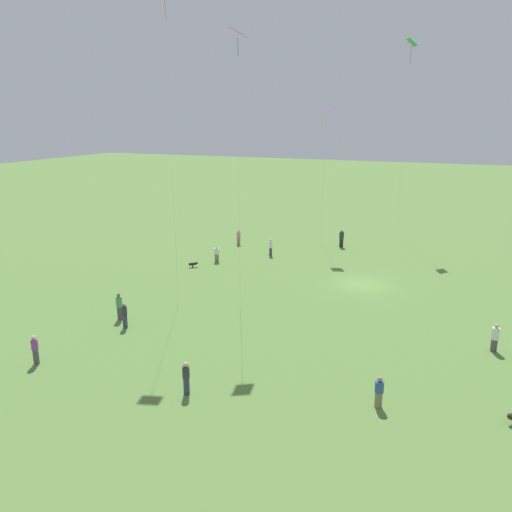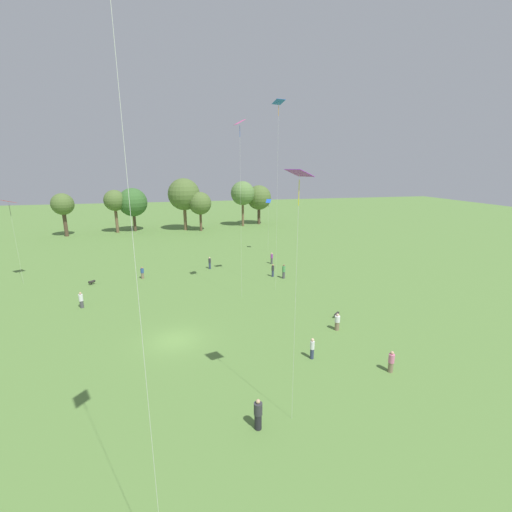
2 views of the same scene
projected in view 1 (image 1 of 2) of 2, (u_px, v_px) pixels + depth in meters
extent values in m
plane|color=#5B843D|center=(363.00, 284.00, 41.19)|extent=(240.00, 240.00, 0.00)
cylinder|color=#4C4C51|center=(494.00, 345.00, 29.37)|extent=(0.39, 0.39, 0.77)
cylinder|color=white|center=(496.00, 334.00, 29.17)|extent=(0.46, 0.46, 0.71)
sphere|color=tan|center=(497.00, 326.00, 29.04)|extent=(0.24, 0.24, 0.24)
cylinder|color=#847056|center=(239.00, 241.00, 53.91)|extent=(0.36, 0.36, 0.76)
cylinder|color=pink|center=(239.00, 235.00, 53.72)|extent=(0.43, 0.43, 0.64)
sphere|color=tan|center=(239.00, 231.00, 53.61)|extent=(0.24, 0.24, 0.24)
cylinder|color=#4C4C51|center=(36.00, 357.00, 27.84)|extent=(0.44, 0.44, 0.89)
cylinder|color=purple|center=(34.00, 345.00, 27.64)|extent=(0.52, 0.52, 0.60)
sphere|color=beige|center=(33.00, 338.00, 27.52)|extent=(0.24, 0.24, 0.24)
cylinder|color=#847056|center=(378.00, 400.00, 23.70)|extent=(0.50, 0.50, 0.80)
cylinder|color=#2D5193|center=(379.00, 387.00, 23.52)|extent=(0.59, 0.59, 0.56)
sphere|color=#A87A56|center=(380.00, 379.00, 23.41)|extent=(0.24, 0.24, 0.24)
cylinder|color=#232328|center=(341.00, 243.00, 52.86)|extent=(0.52, 0.52, 0.95)
cylinder|color=#333338|center=(342.00, 235.00, 52.64)|extent=(0.61, 0.61, 0.71)
sphere|color=tan|center=(342.00, 231.00, 52.51)|extent=(0.24, 0.24, 0.24)
cylinder|color=#4C4C51|center=(120.00, 313.00, 33.97)|extent=(0.48, 0.48, 0.91)
cylinder|color=#4C9956|center=(119.00, 302.00, 33.75)|extent=(0.56, 0.56, 0.74)
sphere|color=brown|center=(118.00, 295.00, 33.62)|extent=(0.24, 0.24, 0.24)
cylinder|color=#333D5B|center=(271.00, 252.00, 49.54)|extent=(0.40, 0.40, 0.81)
cylinder|color=white|center=(271.00, 245.00, 49.34)|extent=(0.47, 0.47, 0.65)
sphere|color=beige|center=(271.00, 240.00, 49.22)|extent=(0.24, 0.24, 0.24)
cylinder|color=#847056|center=(217.00, 258.00, 47.51)|extent=(0.44, 0.44, 0.78)
cylinder|color=white|center=(217.00, 251.00, 47.33)|extent=(0.51, 0.51, 0.56)
sphere|color=beige|center=(217.00, 247.00, 47.22)|extent=(0.24, 0.24, 0.24)
cylinder|color=#333D5B|center=(125.00, 322.00, 32.63)|extent=(0.43, 0.43, 0.87)
cylinder|color=#333338|center=(124.00, 311.00, 32.43)|extent=(0.50, 0.50, 0.61)
sphere|color=#A87A56|center=(124.00, 305.00, 32.31)|extent=(0.24, 0.24, 0.24)
cylinder|color=#333D5B|center=(186.00, 386.00, 24.81)|extent=(0.41, 0.41, 0.91)
cylinder|color=#333338|center=(186.00, 372.00, 24.61)|extent=(0.48, 0.48, 0.59)
sphere|color=beige|center=(186.00, 364.00, 24.50)|extent=(0.24, 0.24, 0.24)
cylinder|color=orange|center=(165.00, 9.00, 31.41)|extent=(0.04, 0.04, 1.04)
cylinder|color=silver|center=(172.00, 162.00, 33.98)|extent=(0.01, 0.01, 20.76)
cube|color=purple|center=(326.00, 110.00, 49.71)|extent=(1.40, 1.43, 0.37)
cylinder|color=yellow|center=(326.00, 120.00, 49.97)|extent=(0.04, 0.04, 1.24)
cylinder|color=silver|center=(323.00, 181.00, 51.60)|extent=(0.01, 0.01, 13.97)
cube|color=green|center=(412.00, 42.00, 51.54)|extent=(1.33, 1.47, 0.79)
cylinder|color=purple|center=(411.00, 55.00, 51.87)|extent=(0.04, 0.04, 1.75)
cylinder|color=silver|center=(404.00, 145.00, 54.34)|extent=(0.01, 0.01, 20.78)
cube|color=#E54C99|center=(238.00, 32.00, 31.39)|extent=(1.17, 1.26, 0.54)
cylinder|color=blue|center=(238.00, 47.00, 31.63)|extent=(0.04, 0.04, 1.08)
cylinder|color=silver|center=(239.00, 179.00, 33.89)|extent=(0.01, 0.01, 18.51)
sphere|color=black|center=(511.00, 417.00, 22.35)|extent=(0.29, 0.29, 0.29)
cylinder|color=black|center=(192.00, 264.00, 45.73)|extent=(0.65, 0.61, 0.26)
sphere|color=black|center=(197.00, 263.00, 45.85)|extent=(0.23, 0.23, 0.23)
cylinder|color=black|center=(193.00, 266.00, 45.80)|extent=(0.11, 0.11, 0.21)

